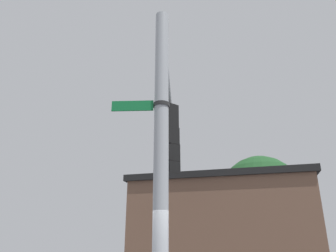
{
  "coord_description": "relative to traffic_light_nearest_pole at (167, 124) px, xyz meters",
  "views": [
    {
      "loc": [
        -3.39,
        -4.92,
        1.92
      ],
      "look_at": [
        1.78,
        2.23,
        5.21
      ],
      "focal_mm": 34.08,
      "sensor_mm": 36.0,
      "label": 1
    }
  ],
  "objects": [
    {
      "name": "traffic_light_mid_inner",
      "position": [
        1.23,
        1.54,
        0.0
      ],
      "size": [
        0.54,
        0.49,
        1.31
      ],
      "color": "black"
    },
    {
      "name": "traffic_light_mid_outer",
      "position": [
        2.46,
        3.08,
        0.0
      ],
      "size": [
        0.54,
        0.49,
        1.31
      ],
      "color": "black"
    },
    {
      "name": "storefront_building",
      "position": [
        7.34,
        5.1,
        -2.66
      ],
      "size": [
        10.7,
        10.87,
        5.05
      ],
      "color": "brown",
      "rests_on": "ground"
    },
    {
      "name": "signal_pole",
      "position": [
        -1.67,
        -2.11,
        -1.77
      ],
      "size": [
        0.29,
        0.29,
        6.86
      ],
      "primitive_type": "cylinder",
      "color": "#ADB2B7",
      "rests_on": "ground"
    },
    {
      "name": "traffic_light_nearest_pole",
      "position": [
        0.0,
        0.0,
        0.0
      ],
      "size": [
        0.54,
        0.49,
        1.31
      ],
      "color": "black"
    },
    {
      "name": "street_name_sign",
      "position": [
        -1.86,
        -1.96,
        -0.6
      ],
      "size": [
        0.98,
        0.82,
        0.22
      ],
      "color": "#147238"
    },
    {
      "name": "tree_by_storefront",
      "position": [
        11.47,
        5.87,
        -0.47
      ],
      "size": [
        5.07,
        5.07,
        7.28
      ],
      "color": "#4C3823",
      "rests_on": "ground"
    },
    {
      "name": "mast_arm",
      "position": [
        0.54,
        0.65,
        0.81
      ],
      "size": [
        4.58,
        5.67,
        0.22
      ],
      "primitive_type": "cylinder",
      "rotation": [
        0.0,
        1.57,
        0.9
      ],
      "color": "#ADB2B7"
    }
  ]
}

